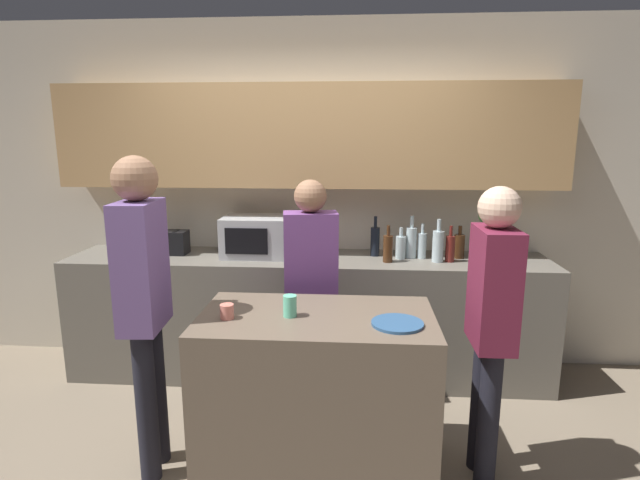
% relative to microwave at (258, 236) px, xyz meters
% --- Properties ---
extents(back_wall, '(6.40, 0.40, 2.70)m').
position_rel_microwave_xyz_m(back_wall, '(0.38, 0.23, 0.46)').
color(back_wall, beige).
rests_on(back_wall, ground_plane).
extents(back_counter, '(3.60, 0.62, 0.93)m').
position_rel_microwave_xyz_m(back_counter, '(0.38, -0.04, -0.62)').
color(back_counter, '#6B665B').
rests_on(back_counter, ground_plane).
extents(kitchen_island, '(1.24, 0.69, 0.91)m').
position_rel_microwave_xyz_m(kitchen_island, '(0.54, -1.19, -0.63)').
color(kitchen_island, brown).
rests_on(kitchen_island, ground_plane).
extents(microwave, '(0.52, 0.39, 0.30)m').
position_rel_microwave_xyz_m(microwave, '(0.00, 0.00, 0.00)').
color(microwave, '#B7BABC').
rests_on(microwave, back_counter).
extents(toaster, '(0.26, 0.16, 0.18)m').
position_rel_microwave_xyz_m(toaster, '(-0.69, 0.00, -0.06)').
color(toaster, black).
rests_on(toaster, back_counter).
extents(potted_plant, '(0.14, 0.14, 0.40)m').
position_rel_microwave_xyz_m(potted_plant, '(1.69, 0.00, 0.05)').
color(potted_plant, '#333D4C').
rests_on(potted_plant, back_counter).
extents(bottle_0, '(0.07, 0.07, 0.30)m').
position_rel_microwave_xyz_m(bottle_0, '(0.89, 0.05, -0.03)').
color(bottle_0, black).
rests_on(bottle_0, back_counter).
extents(bottle_1, '(0.07, 0.07, 0.27)m').
position_rel_microwave_xyz_m(bottle_1, '(0.97, -0.13, -0.05)').
color(bottle_1, '#472814').
rests_on(bottle_1, back_counter).
extents(bottle_2, '(0.07, 0.07, 0.23)m').
position_rel_microwave_xyz_m(bottle_2, '(1.07, -0.02, -0.06)').
color(bottle_2, silver).
rests_on(bottle_2, back_counter).
extents(bottle_3, '(0.08, 0.08, 0.32)m').
position_rel_microwave_xyz_m(bottle_3, '(1.15, 0.01, -0.03)').
color(bottle_3, silver).
rests_on(bottle_3, back_counter).
extents(bottle_4, '(0.07, 0.07, 0.26)m').
position_rel_microwave_xyz_m(bottle_4, '(1.23, 0.00, -0.05)').
color(bottle_4, silver).
rests_on(bottle_4, back_counter).
extents(bottle_5, '(0.08, 0.08, 0.31)m').
position_rel_microwave_xyz_m(bottle_5, '(1.33, -0.10, -0.03)').
color(bottle_5, silver).
rests_on(bottle_5, back_counter).
extents(bottle_6, '(0.07, 0.07, 0.26)m').
position_rel_microwave_xyz_m(bottle_6, '(1.42, -0.09, -0.05)').
color(bottle_6, maroon).
rests_on(bottle_6, back_counter).
extents(bottle_7, '(0.08, 0.08, 0.24)m').
position_rel_microwave_xyz_m(bottle_7, '(1.51, 0.03, -0.06)').
color(bottle_7, '#472814').
rests_on(bottle_7, back_counter).
extents(plate_on_island, '(0.26, 0.26, 0.01)m').
position_rel_microwave_xyz_m(plate_on_island, '(0.95, -1.31, -0.17)').
color(plate_on_island, '#2D5684').
rests_on(plate_on_island, kitchen_island).
extents(cup_0, '(0.07, 0.07, 0.08)m').
position_rel_microwave_xyz_m(cup_0, '(0.09, -1.28, -0.14)').
color(cup_0, '#E47F6F').
rests_on(cup_0, kitchen_island).
extents(cup_1, '(0.07, 0.07, 0.11)m').
position_rel_microwave_xyz_m(cup_1, '(0.40, -1.22, -0.12)').
color(cup_1, '#6ADAB0').
rests_on(cup_1, kitchen_island).
extents(person_left, '(0.21, 0.34, 1.59)m').
position_rel_microwave_xyz_m(person_left, '(1.44, -1.19, -0.14)').
color(person_left, black).
rests_on(person_left, ground_plane).
extents(person_center, '(0.36, 0.24, 1.56)m').
position_rel_microwave_xyz_m(person_center, '(0.45, -0.59, -0.16)').
color(person_center, black).
rests_on(person_center, ground_plane).
extents(person_right, '(0.23, 0.35, 1.74)m').
position_rel_microwave_xyz_m(person_right, '(-0.36, -1.26, -0.04)').
color(person_right, black).
rests_on(person_right, ground_plane).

